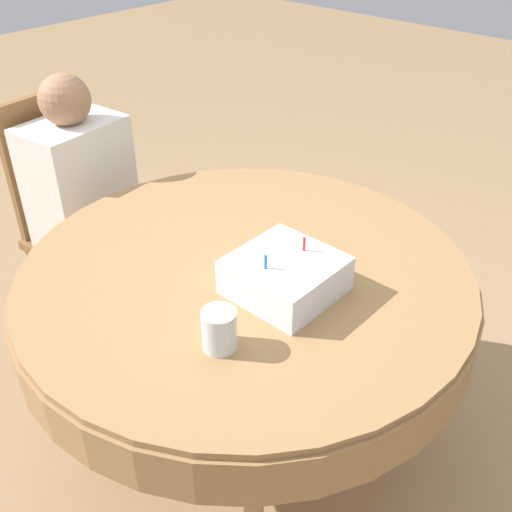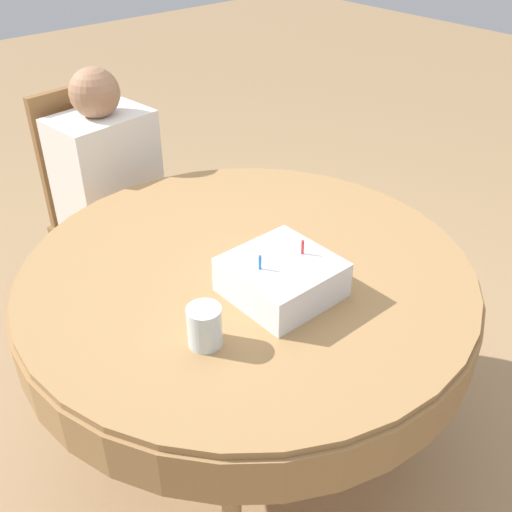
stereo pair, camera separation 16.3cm
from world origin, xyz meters
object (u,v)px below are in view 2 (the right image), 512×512
at_px(person, 111,181).
at_px(drinking_glass, 205,326).
at_px(chair, 101,205).
at_px(birthday_cake, 282,277).

xyz_separation_m(person, drinking_glass, (-0.34, -1.07, 0.14)).
height_order(chair, birthday_cake, chair).
bearing_deg(drinking_glass, person, 72.33).
height_order(person, drinking_glass, person).
bearing_deg(chair, person, -90.00).
height_order(chair, person, person).
relative_size(person, drinking_glass, 10.52).
height_order(chair, drinking_glass, chair).
bearing_deg(person, chair, 90.00).
bearing_deg(birthday_cake, chair, 86.98).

